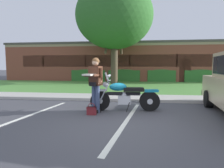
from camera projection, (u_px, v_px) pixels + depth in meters
ground_plane at (118, 122)px, 4.92m from camera, size 140.00×140.00×0.00m
curb_strip at (125, 100)px, 7.83m from camera, size 60.00×0.20×0.12m
concrete_walk at (126, 97)px, 8.68m from camera, size 60.00×1.50×0.08m
grass_lawn at (130, 86)px, 13.58m from camera, size 60.00×8.43×0.06m
stall_stripe_0 at (25, 117)px, 5.45m from camera, size 0.73×4.37×0.01m
stall_stripe_1 at (127, 120)px, 5.09m from camera, size 0.73×4.37×0.01m
motorcycle at (127, 96)px, 6.18m from camera, size 2.24×0.82×1.26m
rider_person at (95, 80)px, 5.87m from camera, size 0.58×0.66×1.70m
handbag at (92, 110)px, 5.67m from camera, size 0.28×0.13×0.36m
shade_tree at (114, 16)px, 15.19m from camera, size 6.14×6.14×8.05m
hedge_left at (89, 75)px, 18.55m from camera, size 3.25×0.90×1.24m
hedge_center_left at (124, 75)px, 18.12m from camera, size 2.94×0.90×1.24m
hedge_center_right at (161, 75)px, 17.70m from camera, size 2.51×0.90×1.24m
hedge_right at (200, 75)px, 17.27m from camera, size 2.83×0.90×1.24m
brick_building at (131, 63)px, 23.15m from camera, size 25.05×11.36×3.80m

